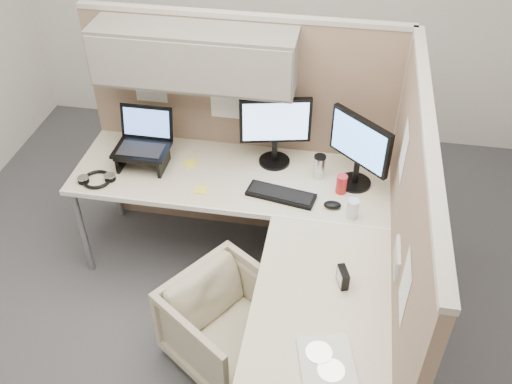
% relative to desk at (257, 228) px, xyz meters
% --- Properties ---
extents(ground, '(4.50, 4.50, 0.00)m').
position_rel_desk_xyz_m(ground, '(-0.12, -0.13, -0.69)').
color(ground, '#404146').
rests_on(ground, ground).
extents(partition_back, '(2.00, 0.36, 1.63)m').
position_rel_desk_xyz_m(partition_back, '(-0.34, 0.70, 0.41)').
color(partition_back, '#8E725D').
rests_on(partition_back, ground).
extents(partition_right, '(0.07, 2.03, 1.63)m').
position_rel_desk_xyz_m(partition_right, '(0.78, -0.19, 0.13)').
color(partition_right, '#8E725D').
rests_on(partition_right, ground).
extents(desk, '(2.00, 1.98, 0.73)m').
position_rel_desk_xyz_m(desk, '(0.00, 0.00, 0.00)').
color(desk, beige).
rests_on(desk, ground).
extents(office_chair, '(0.79, 0.80, 0.61)m').
position_rel_desk_xyz_m(office_chair, '(-0.10, -0.39, -0.38)').
color(office_chair, '#B9AF93').
rests_on(office_chair, ground).
extents(monitor_left, '(0.44, 0.20, 0.47)m').
position_rel_desk_xyz_m(monitor_left, '(0.01, 0.59, 0.32)').
color(monitor_left, black).
rests_on(monitor_left, desk).
extents(monitor_right, '(0.35, 0.32, 0.47)m').
position_rel_desk_xyz_m(monitor_right, '(0.53, 0.45, 0.32)').
color(monitor_right, black).
rests_on(monitor_right, desk).
extents(laptop_station, '(0.34, 0.29, 0.35)m').
position_rel_desk_xyz_m(laptop_station, '(-0.80, 0.43, 0.18)').
color(laptop_station, black).
rests_on(laptop_station, desk).
extents(keyboard, '(0.43, 0.21, 0.02)m').
position_rel_desk_xyz_m(keyboard, '(0.10, 0.25, 0.05)').
color(keyboard, black).
rests_on(keyboard, desk).
extents(mouse, '(0.11, 0.07, 0.04)m').
position_rel_desk_xyz_m(mouse, '(0.41, 0.21, 0.06)').
color(mouse, black).
rests_on(mouse, desk).
extents(travel_mug, '(0.07, 0.07, 0.16)m').
position_rel_desk_xyz_m(travel_mug, '(0.31, 0.48, 0.12)').
color(travel_mug, silver).
rests_on(travel_mug, desk).
extents(soda_can_green, '(0.07, 0.07, 0.12)m').
position_rel_desk_xyz_m(soda_can_green, '(0.53, 0.14, 0.10)').
color(soda_can_green, silver).
rests_on(soda_can_green, desk).
extents(soda_can_silver, '(0.07, 0.07, 0.12)m').
position_rel_desk_xyz_m(soda_can_silver, '(0.45, 0.36, 0.10)').
color(soda_can_silver, '#B21E1E').
rests_on(soda_can_silver, desk).
extents(sticky_note_a, '(0.08, 0.08, 0.01)m').
position_rel_desk_xyz_m(sticky_note_a, '(-0.38, 0.22, 0.05)').
color(sticky_note_a, '#F3ED40').
rests_on(sticky_note_a, desk).
extents(sticky_note_c, '(0.11, 0.11, 0.01)m').
position_rel_desk_xyz_m(sticky_note_c, '(-0.52, 0.48, 0.05)').
color(sticky_note_c, '#F3ED40').
rests_on(sticky_note_c, desk).
extents(headphones, '(0.23, 0.23, 0.03)m').
position_rel_desk_xyz_m(headphones, '(-1.04, 0.20, 0.06)').
color(headphones, black).
rests_on(headphones, desk).
extents(paper_stack, '(0.30, 0.35, 0.03)m').
position_rel_desk_xyz_m(paper_stack, '(0.47, -0.87, 0.06)').
color(paper_stack, white).
rests_on(paper_stack, desk).
extents(desk_clock, '(0.07, 0.11, 0.10)m').
position_rel_desk_xyz_m(desk_clock, '(0.50, -0.38, 0.09)').
color(desk_clock, black).
rests_on(desk_clock, desk).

